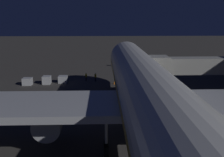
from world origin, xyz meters
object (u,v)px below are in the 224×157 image
jet_bridge (195,66)px  ground_crew_by_belt_loader (86,77)px  traffic_cone_nose_port (136,83)px  ground_crew_under_port_wing (95,77)px  traffic_cone_nose_starboard (114,83)px  baggage_container_mid_row (47,80)px  baggage_container_near_belt (27,81)px  baggage_container_far_row (63,79)px  airliner_at_gate (151,100)px

jet_bridge → ground_crew_by_belt_loader: jet_bridge is taller
jet_bridge → traffic_cone_nose_port: jet_bridge is taller
ground_crew_under_port_wing → traffic_cone_nose_starboard: size_ratio=3.24×
baggage_container_mid_row → traffic_cone_nose_port: baggage_container_mid_row is taller
baggage_container_mid_row → ground_crew_by_belt_loader: ground_crew_by_belt_loader is taller
jet_bridge → baggage_container_mid_row: size_ratio=10.07×
baggage_container_mid_row → ground_crew_under_port_wing: ground_crew_under_port_wing is taller
traffic_cone_nose_port → jet_bridge: bearing=123.9°
ground_crew_under_port_wing → traffic_cone_nose_starboard: ground_crew_under_port_wing is taller
baggage_container_near_belt → baggage_container_mid_row: (-3.70, -0.73, 0.10)m
jet_bridge → ground_crew_by_belt_loader: 23.66m
traffic_cone_nose_port → ground_crew_under_port_wing: bearing=-17.3°
ground_crew_under_port_wing → traffic_cone_nose_port: size_ratio=3.24×
ground_crew_under_port_wing → baggage_container_far_row: bearing=7.9°
traffic_cone_nose_starboard → traffic_cone_nose_port: bearing=180.0°
airliner_at_gate → traffic_cone_nose_port: size_ratio=109.53×
jet_bridge → traffic_cone_nose_port: size_ratio=33.01×
traffic_cone_nose_port → baggage_container_mid_row: bearing=-2.2°
baggage_container_near_belt → airliner_at_gate: bearing=124.5°
baggage_container_far_row → ground_crew_by_belt_loader: (-4.73, -1.22, 0.26)m
baggage_container_near_belt → ground_crew_under_port_wing: size_ratio=1.00×
baggage_container_mid_row → traffic_cone_nose_port: 18.18m
baggage_container_mid_row → baggage_container_far_row: 3.29m
baggage_container_far_row → traffic_cone_nose_port: baggage_container_far_row is taller
airliner_at_gate → jet_bridge: airliner_at_gate is taller
jet_bridge → ground_crew_under_port_wing: (16.08, -14.18, -4.83)m
baggage_container_far_row → traffic_cone_nose_starboard: bearing=171.1°
baggage_container_near_belt → baggage_container_mid_row: size_ratio=0.99×
jet_bridge → baggage_container_far_row: (22.81, -13.25, -5.10)m
traffic_cone_nose_port → traffic_cone_nose_starboard: same height
traffic_cone_nose_port → baggage_container_far_row: bearing=-6.3°
ground_crew_by_belt_loader → baggage_container_far_row: bearing=14.4°
baggage_container_mid_row → traffic_cone_nose_starboard: (-13.76, 0.70, -0.54)m
airliner_at_gate → ground_crew_under_port_wing: size_ratio=33.85×
baggage_container_near_belt → traffic_cone_nose_port: 21.87m
jet_bridge → baggage_container_far_row: size_ratio=9.86×
jet_bridge → baggage_container_mid_row: jet_bridge is taller
baggage_container_mid_row → traffic_cone_nose_port: (-18.16, 0.70, -0.54)m
baggage_container_mid_row → airliner_at_gate: bearing=118.6°
jet_bridge → ground_crew_under_port_wing: jet_bridge is taller
airliner_at_gate → ground_crew_by_belt_loader: 32.83m
baggage_container_mid_row → traffic_cone_nose_port: size_ratio=3.28×
ground_crew_by_belt_loader → ground_crew_under_port_wing: bearing=171.8°
ground_crew_by_belt_loader → traffic_cone_nose_starboard: size_ratio=3.20×
airliner_at_gate → baggage_container_mid_row: airliner_at_gate is taller
airliner_at_gate → traffic_cone_nose_starboard: 29.19m
jet_bridge → airliner_at_gate: bearing=59.5°
baggage_container_far_row → ground_crew_by_belt_loader: size_ratio=1.05×
baggage_container_mid_row → traffic_cone_nose_starboard: size_ratio=3.28×
baggage_container_far_row → traffic_cone_nose_starboard: size_ratio=3.35×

